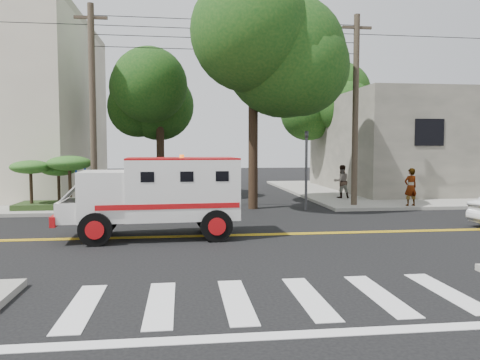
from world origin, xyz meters
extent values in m
plane|color=black|center=(0.00, 0.00, 0.00)|extent=(100.00, 100.00, 0.00)
cube|color=gray|center=(13.50, 13.50, 0.07)|extent=(17.00, 17.00, 0.15)
cube|color=#5E5B50|center=(15.00, 14.00, 3.15)|extent=(14.00, 12.00, 6.00)
cylinder|color=#382D23|center=(-5.60, 6.00, 4.50)|extent=(0.28, 0.28, 9.00)
cylinder|color=#382D23|center=(6.30, 6.20, 4.50)|extent=(0.28, 0.28, 9.00)
cylinder|color=black|center=(1.50, 6.50, 3.50)|extent=(0.44, 0.44, 7.00)
sphere|color=#0F3710|center=(1.50, 6.50, 7.00)|extent=(5.32, 5.32, 5.32)
sphere|color=#0F3710|center=(2.64, 5.74, 7.57)|extent=(4.56, 4.56, 4.56)
cylinder|color=black|center=(-3.00, 12.00, 2.80)|extent=(0.44, 0.44, 5.60)
sphere|color=#0F3710|center=(-3.00, 12.00, 5.60)|extent=(3.92, 3.92, 3.92)
sphere|color=#0F3710|center=(-2.16, 11.44, 6.02)|extent=(3.36, 3.36, 3.36)
cylinder|color=black|center=(8.50, 16.00, 2.97)|extent=(0.44, 0.44, 5.95)
sphere|color=#0F3710|center=(8.50, 16.00, 5.95)|extent=(4.20, 4.20, 4.20)
sphere|color=#0F3710|center=(9.40, 15.40, 6.40)|extent=(3.60, 3.60, 3.60)
cylinder|color=#3F3F42|center=(3.80, 5.60, 1.80)|extent=(0.12, 0.12, 3.60)
imported|color=#3F3F42|center=(3.80, 5.60, 3.15)|extent=(0.15, 0.18, 0.90)
cylinder|color=#3F3F42|center=(-6.20, 6.20, 1.00)|extent=(0.06, 0.06, 2.00)
cube|color=#0C33A5|center=(-6.20, 6.14, 1.80)|extent=(0.45, 0.03, 0.45)
cube|color=#1E3314|center=(-7.50, 6.80, 0.27)|extent=(3.20, 2.00, 0.24)
cylinder|color=black|center=(-8.40, 6.50, 1.15)|extent=(0.14, 0.14, 1.52)
ellipsoid|color=#185119|center=(-8.40, 6.50, 2.00)|extent=(1.73, 1.73, 0.60)
cylinder|color=black|center=(-7.40, 7.20, 1.07)|extent=(0.14, 0.14, 1.36)
ellipsoid|color=#185119|center=(-7.40, 7.20, 1.83)|extent=(1.55, 1.55, 0.54)
cylinder|color=black|center=(-6.70, 6.30, 1.23)|extent=(0.14, 0.14, 1.68)
ellipsoid|color=#185119|center=(-6.70, 6.30, 2.17)|extent=(1.91, 1.91, 0.66)
cube|color=silver|center=(-1.79, -0.01, 1.55)|extent=(3.56, 2.22, 1.86)
cube|color=silver|center=(-4.18, -0.14, 1.38)|extent=(1.52, 2.03, 1.51)
cube|color=black|center=(-4.88, -0.18, 1.78)|extent=(0.13, 1.51, 0.62)
cube|color=silver|center=(-5.11, -0.19, 0.93)|extent=(0.89, 1.81, 0.62)
cube|color=#B10D11|center=(-5.56, -0.21, 0.71)|extent=(0.26, 1.91, 0.31)
cube|color=#B10D11|center=(-1.79, -0.01, 2.51)|extent=(3.56, 2.22, 0.05)
cylinder|color=black|center=(-4.31, -1.14, 0.49)|extent=(0.99, 0.34, 0.98)
cylinder|color=black|center=(-4.41, 0.84, 0.49)|extent=(0.99, 0.34, 0.98)
cylinder|color=black|center=(-0.76, -0.95, 0.49)|extent=(0.99, 0.34, 0.98)
cylinder|color=black|center=(-0.87, 1.03, 0.49)|extent=(0.99, 0.34, 0.98)
imported|color=gray|center=(8.77, 5.50, 1.03)|extent=(0.69, 0.51, 1.76)
imported|color=gray|center=(6.72, 9.17, 1.04)|extent=(0.89, 0.71, 1.77)
camera|label=1|loc=(-1.79, -15.00, 2.87)|focal=35.00mm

